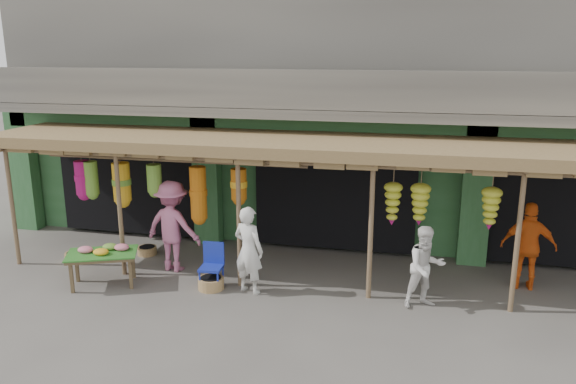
% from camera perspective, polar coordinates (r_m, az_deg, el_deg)
% --- Properties ---
extents(ground, '(80.00, 80.00, 0.00)m').
position_cam_1_polar(ground, '(11.06, 3.00, -9.72)').
color(ground, '#514C47').
rests_on(ground, ground).
extents(building, '(16.40, 6.80, 7.00)m').
position_cam_1_polar(building, '(14.95, 6.50, 9.92)').
color(building, gray).
rests_on(building, ground).
extents(awning, '(14.00, 2.70, 2.79)m').
position_cam_1_polar(awning, '(11.08, 3.07, 4.30)').
color(awning, brown).
rests_on(awning, ground).
extents(flower_table, '(1.50, 1.22, 0.79)m').
position_cam_1_polar(flower_table, '(11.54, -18.29, -6.01)').
color(flower_table, brown).
rests_on(flower_table, ground).
extents(blue_chair, '(0.44, 0.45, 0.88)m').
position_cam_1_polar(blue_chair, '(11.03, -7.70, -7.14)').
color(blue_chair, '#192AA4').
rests_on(blue_chair, ground).
extents(basket_left, '(0.51, 0.51, 0.18)m').
position_cam_1_polar(basket_left, '(13.10, -14.12, -5.79)').
color(basket_left, olive).
rests_on(basket_left, ground).
extents(basket_mid, '(0.60, 0.60, 0.19)m').
position_cam_1_polar(basket_mid, '(13.19, -20.71, -6.16)').
color(basket_mid, olive).
rests_on(basket_mid, ground).
extents(basket_right, '(0.61, 0.61, 0.23)m').
position_cam_1_polar(basket_right, '(11.07, -7.82, -9.16)').
color(basket_right, '#AB8A4F').
rests_on(basket_right, ground).
extents(person_front, '(0.72, 0.59, 1.69)m').
position_cam_1_polar(person_front, '(10.60, -4.02, -5.90)').
color(person_front, silver).
rests_on(person_front, ground).
extents(person_right, '(0.91, 0.83, 1.50)m').
position_cam_1_polar(person_right, '(10.32, 13.81, -7.43)').
color(person_right, silver).
rests_on(person_right, ground).
extents(person_vendor, '(1.04, 0.49, 1.72)m').
position_cam_1_polar(person_vendor, '(11.66, 23.24, -5.08)').
color(person_vendor, '#E05915').
rests_on(person_vendor, ground).
extents(person_shopper, '(1.34, 0.91, 1.91)m').
position_cam_1_polar(person_shopper, '(11.83, -11.61, -3.41)').
color(person_shopper, '#C5688F').
rests_on(person_shopper, ground).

